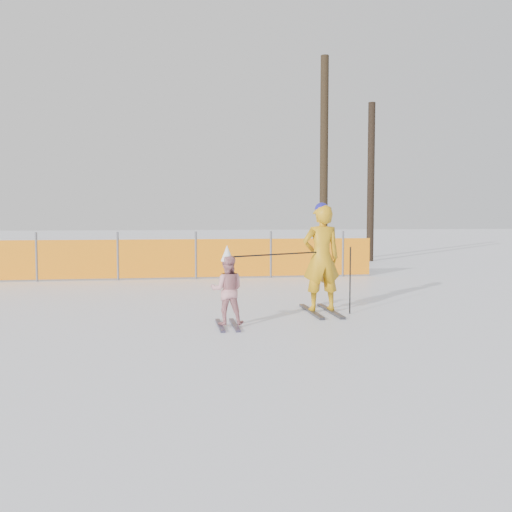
{
  "coord_description": "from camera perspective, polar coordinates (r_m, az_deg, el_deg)",
  "views": [
    {
      "loc": [
        -1.4,
        -8.68,
        1.65
      ],
      "look_at": [
        0.0,
        0.5,
        1.0
      ],
      "focal_mm": 40.0,
      "sensor_mm": 36.0,
      "label": 1
    }
  ],
  "objects": [
    {
      "name": "ground",
      "position": [
        8.95,
        0.49,
        -6.62
      ],
      "size": [
        120.0,
        120.0,
        0.0
      ],
      "primitive_type": "plane",
      "color": "white",
      "rests_on": "ground"
    },
    {
      "name": "adult",
      "position": [
        9.78,
        6.54,
        -0.18
      ],
      "size": [
        0.69,
        1.46,
        1.88
      ],
      "color": "black",
      "rests_on": "ground"
    },
    {
      "name": "child",
      "position": [
        8.54,
        -2.9,
        -3.35
      ],
      "size": [
        0.54,
        0.98,
        1.22
      ],
      "color": "black",
      "rests_on": "ground"
    },
    {
      "name": "ski_poles",
      "position": [
        9.34,
        5.15,
        -0.9
      ],
      "size": [
        2.07,
        0.88,
        1.14
      ],
      "color": "black",
      "rests_on": "ground"
    },
    {
      "name": "safety_fence",
      "position": [
        15.15,
        -16.12,
        -0.29
      ],
      "size": [
        14.79,
        0.06,
        1.25
      ],
      "color": "#595960",
      "rests_on": "ground"
    },
    {
      "name": "tree_trunks",
      "position": [
        20.67,
        8.71,
        8.54
      ],
      "size": [
        2.22,
        0.92,
        7.17
      ],
      "color": "black",
      "rests_on": "ground"
    }
  ]
}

